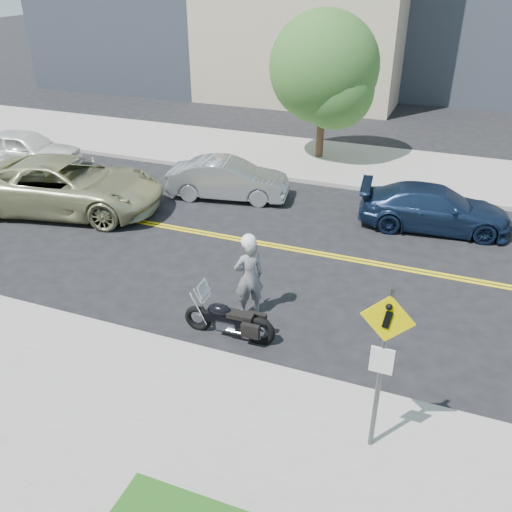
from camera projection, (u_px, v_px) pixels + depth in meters
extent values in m
plane|color=black|center=(264.00, 244.00, 15.41)|extent=(120.00, 120.00, 0.00)
cube|color=#9E9B91|center=(111.00, 428.00, 9.24)|extent=(60.00, 5.00, 0.15)
cube|color=#9E9B91|center=(330.00, 162.00, 21.51)|extent=(60.00, 5.00, 0.15)
cylinder|color=#4C4C51|center=(380.00, 372.00, 8.13)|extent=(0.08, 0.08, 3.00)
cube|color=#F9D800|center=(388.00, 319.00, 7.63)|extent=(0.78, 0.03, 0.78)
cube|color=white|center=(382.00, 361.00, 7.99)|extent=(0.35, 0.03, 0.45)
imported|color=silver|center=(249.00, 277.00, 11.97)|extent=(0.81, 0.79, 1.87)
sphere|color=white|center=(249.00, 241.00, 11.54)|extent=(0.34, 0.34, 0.34)
imported|color=tan|center=(66.00, 186.00, 17.10)|extent=(6.52, 3.98, 1.69)
imported|color=white|center=(25.00, 149.00, 20.81)|extent=(4.45, 2.26, 1.45)
imported|color=#97999E|center=(228.00, 179.00, 18.13)|extent=(4.19, 2.10, 1.32)
imported|color=#182949|center=(435.00, 208.00, 16.05)|extent=(4.58, 2.28, 1.28)
cylinder|color=#382619|center=(322.00, 102.00, 20.86)|extent=(0.30, 0.30, 4.60)
sphere|color=#2E5E1D|center=(324.00, 67.00, 20.24)|extent=(4.14, 4.14, 4.14)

